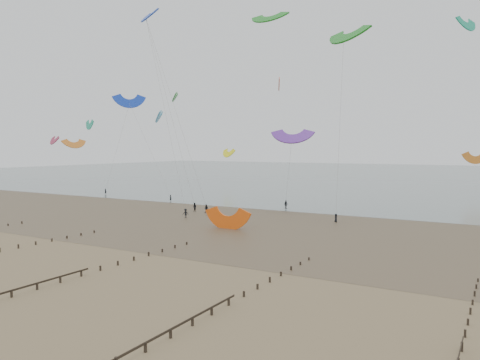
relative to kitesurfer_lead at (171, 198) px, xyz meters
name	(u,v)px	position (x,y,z in m)	size (l,w,h in m)	color
ground	(100,259)	(30.67, -52.27, -0.83)	(500.00, 500.00, 0.00)	brown
sea_and_shore	(223,219)	(26.59, -17.86, -0.82)	(500.00, 665.00, 0.03)	#475654
kitesurfer_lead	(171,198)	(0.00, 0.00, 0.00)	(0.61, 0.40, 1.66)	black
kitesurfers	(317,213)	(41.16, -6.82, 0.05)	(143.15, 25.81, 1.90)	black
grounded_kite	(227,229)	(32.88, -26.59, -0.83)	(7.21, 3.78, 5.50)	#FA590F
kites_airborne	(293,114)	(18.32, 33.90, 22.35)	(247.60, 100.76, 37.11)	#6628A4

